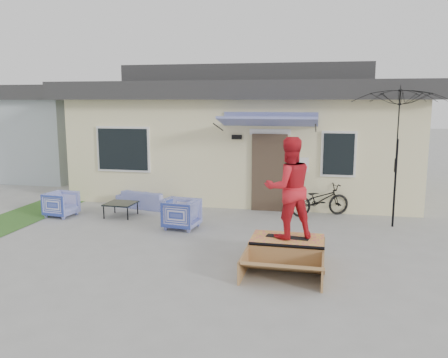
% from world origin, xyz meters
% --- Properties ---
extents(ground, '(90.00, 90.00, 0.00)m').
position_xyz_m(ground, '(0.00, 0.00, 0.00)').
color(ground, gray).
rests_on(ground, ground).
extents(grass_strip, '(1.40, 8.00, 0.01)m').
position_xyz_m(grass_strip, '(-5.20, 2.00, 0.00)').
color(grass_strip, '#305E24').
rests_on(grass_strip, ground).
extents(house, '(10.80, 8.49, 4.10)m').
position_xyz_m(house, '(0.00, 7.99, 1.94)').
color(house, beige).
rests_on(house, ground).
extents(neighbor_house, '(8.60, 7.60, 3.50)m').
position_xyz_m(neighbor_house, '(-10.50, 10.00, 1.78)').
color(neighbor_house, '#A9B7BE').
rests_on(neighbor_house, ground).
extents(loveseat, '(1.73, 0.86, 0.65)m').
position_xyz_m(loveseat, '(-2.41, 4.13, 0.32)').
color(loveseat, '#20359E').
rests_on(loveseat, ground).
extents(armchair_left, '(0.73, 0.77, 0.71)m').
position_xyz_m(armchair_left, '(-4.21, 2.75, 0.36)').
color(armchair_left, '#20359E').
rests_on(armchair_left, ground).
extents(armchair_right, '(0.78, 0.83, 0.77)m').
position_xyz_m(armchair_right, '(-0.82, 2.28, 0.38)').
color(armchair_right, '#20359E').
rests_on(armchair_right, ground).
extents(coffee_table, '(0.76, 0.76, 0.36)m').
position_xyz_m(coffee_table, '(-2.70, 3.06, 0.18)').
color(coffee_table, black).
rests_on(coffee_table, ground).
extents(bicycle, '(1.70, 1.19, 1.03)m').
position_xyz_m(bicycle, '(2.36, 4.18, 0.52)').
color(bicycle, black).
rests_on(bicycle, ground).
extents(patio_umbrella, '(2.24, 2.06, 2.20)m').
position_xyz_m(patio_umbrella, '(4.08, 3.45, 1.75)').
color(patio_umbrella, black).
rests_on(patio_umbrella, ground).
extents(skate_ramp, '(1.37, 1.81, 0.45)m').
position_xyz_m(skate_ramp, '(1.77, 0.49, 0.22)').
color(skate_ramp, olive).
rests_on(skate_ramp, ground).
extents(skateboard, '(0.82, 0.32, 0.05)m').
position_xyz_m(skateboard, '(1.78, 0.53, 0.47)').
color(skateboard, black).
rests_on(skateboard, skate_ramp).
extents(skater, '(1.12, 1.02, 1.87)m').
position_xyz_m(skater, '(1.78, 0.53, 1.43)').
color(skater, red).
rests_on(skater, skateboard).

